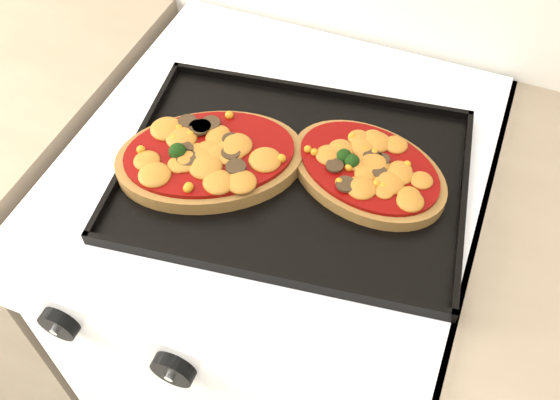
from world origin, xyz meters
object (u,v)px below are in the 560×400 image
at_px(stove, 279,305).
at_px(baking_tray, 293,173).
at_px(pizza_right, 368,169).
at_px(pizza_left, 210,156).

relative_size(stove, baking_tray, 1.93).
distance_m(stove, pizza_right, 0.50).
height_order(baking_tray, pizza_right, pizza_right).
distance_m(baking_tray, pizza_right, 0.10).
distance_m(stove, pizza_left, 0.49).
bearing_deg(pizza_left, pizza_right, 16.17).
height_order(baking_tray, pizza_left, pizza_left).
bearing_deg(pizza_left, stove, 41.29).
bearing_deg(stove, baking_tray, -44.93).
height_order(pizza_left, pizza_right, pizza_left).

